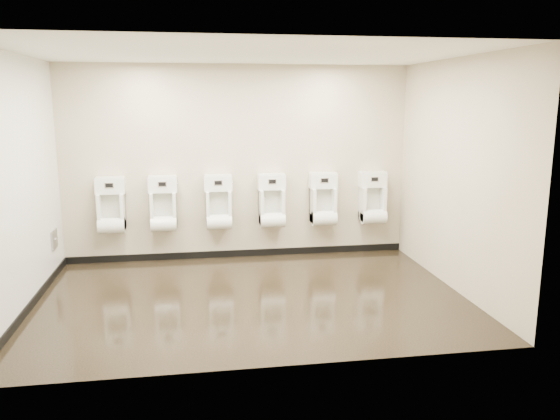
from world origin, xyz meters
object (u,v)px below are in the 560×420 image
at_px(urinal_2, 219,206).
at_px(urinal_4, 323,203).
at_px(urinal_3, 272,205).
at_px(urinal_5, 373,202).
at_px(urinal_0, 111,209).
at_px(urinal_1, 163,208).
at_px(access_panel, 54,240).

bearing_deg(urinal_2, urinal_4, 0.00).
height_order(urinal_3, urinal_5, same).
height_order(urinal_0, urinal_5, same).
distance_m(urinal_0, urinal_1, 0.71).
distance_m(urinal_1, urinal_2, 0.78).
distance_m(access_panel, urinal_3, 3.00).
relative_size(urinal_0, urinal_3, 1.00).
xyz_separation_m(urinal_0, urinal_2, (1.49, 0.00, 0.00)).
bearing_deg(urinal_2, urinal_3, 0.00).
bearing_deg(urinal_5, urinal_3, 180.00).
height_order(access_panel, urinal_1, urinal_1).
bearing_deg(urinal_5, access_panel, -174.73).
xyz_separation_m(urinal_2, urinal_3, (0.77, 0.00, 0.00)).
bearing_deg(urinal_4, access_panel, -173.66).
height_order(urinal_0, urinal_3, same).
bearing_deg(access_panel, urinal_2, 10.76).
bearing_deg(urinal_4, urinal_0, 180.00).
distance_m(urinal_1, urinal_3, 1.55).
height_order(access_panel, urinal_5, urinal_5).
relative_size(access_panel, urinal_3, 0.33).
bearing_deg(access_panel, urinal_0, 31.10).
xyz_separation_m(urinal_2, urinal_4, (1.55, 0.00, 0.00)).
bearing_deg(urinal_0, urinal_4, 0.00).
bearing_deg(access_panel, urinal_3, 7.98).
relative_size(urinal_2, urinal_5, 1.00).
bearing_deg(urinal_3, access_panel, -172.02).
bearing_deg(urinal_3, urinal_5, 0.00).
relative_size(urinal_3, urinal_4, 1.00).
distance_m(urinal_3, urinal_4, 0.77).
bearing_deg(urinal_0, urinal_3, 0.00).
relative_size(urinal_0, urinal_4, 1.00).
xyz_separation_m(urinal_0, urinal_5, (3.80, 0.00, 0.00)).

